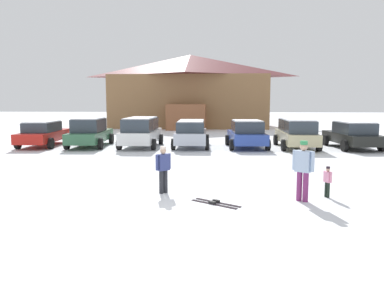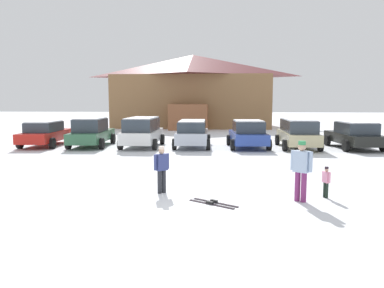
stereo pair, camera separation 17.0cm
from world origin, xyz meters
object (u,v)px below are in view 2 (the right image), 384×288
Objects in this scene: parked_beige_suv at (298,132)px; skier_teen_in_navy_coat at (162,167)px; parked_blue_hatchback at (248,134)px; skier_child_in_pink_snowsuit at (326,180)px; ski_lodge at (193,90)px; parked_white_suv at (142,131)px; pair_of_skis at (213,203)px; parked_black_sedan at (355,135)px; skier_adult_in_blue_parka at (301,168)px; parked_silver_wagon at (192,133)px; parked_red_sedan at (46,133)px; parked_green_coupe at (91,132)px.

parked_beige_suv is 3.40× the size of skier_teen_in_navy_coat.
parked_blue_hatchback is 4.71× the size of skier_child_in_pink_snowsuit.
parked_white_suv is at bearing -95.37° from ski_lodge.
ski_lodge reaches higher than pair_of_skis.
parked_black_sedan is 2.77× the size of skier_adult_in_blue_parka.
parked_silver_wagon is 4.87× the size of skier_child_in_pink_snowsuit.
ski_lodge is 11.63× the size of skier_teen_in_navy_coat.
parked_black_sedan is 5.18× the size of skier_child_in_pink_snowsuit.
pair_of_skis is (2.65, -30.49, -3.80)m from ski_lodge.
ski_lodge reaches higher than parked_blue_hatchback.
parked_red_sedan reaches higher than skier_child_in_pink_snowsuit.
parked_white_suv reaches higher than parked_red_sedan.
skier_adult_in_blue_parka is at bearing -87.30° from parked_blue_hatchback.
parked_white_suv is 12.82m from pair_of_skis.
parked_green_coupe is at bearing 133.62° from skier_child_in_pink_snowsuit.
parked_white_suv reaches higher than parked_blue_hatchback.
ski_lodge is at bearing 67.05° from parked_red_sedan.
parked_beige_suv reaches higher than skier_adult_in_blue_parka.
parked_green_coupe is at bearing -2.44° from parked_red_sedan.
pair_of_skis is (7.50, -12.07, -0.84)m from parked_green_coupe.
parked_beige_suv is at bearing 1.08° from parked_white_suv.
parked_white_suv is (6.01, -0.19, 0.16)m from parked_red_sedan.
parked_silver_wagon is 11.11m from skier_teen_in_navy_coat.
parked_blue_hatchback is at bearing -0.60° from parked_red_sedan.
ski_lodge is 18.33× the size of skier_child_in_pink_snowsuit.
ski_lodge is 3.36× the size of parked_red_sedan.
parked_black_sedan is 14.57m from skier_teen_in_navy_coat.
skier_child_in_pink_snowsuit is (10.69, -11.21, -0.36)m from parked_green_coupe.
skier_child_in_pink_snowsuit is at bearing -46.38° from parked_green_coupe.
skier_adult_in_blue_parka is (9.88, -11.67, 0.08)m from parked_green_coupe.
parked_red_sedan is at bearing -112.95° from ski_lodge.
parked_black_sedan is (6.07, 0.08, -0.02)m from parked_blue_hatchback.
parked_blue_hatchback is at bearing 81.37° from pair_of_skis.
ski_lodge is 3.89× the size of parked_blue_hatchback.
parked_beige_suv is (15.11, -0.01, 0.13)m from parked_red_sedan.
parked_black_sedan reaches higher than pair_of_skis.
skier_adult_in_blue_parka is at bearing -59.75° from parked_white_suv.
parked_beige_suv is (7.36, -18.31, -2.91)m from ski_lodge.
parked_beige_suv is at bearing 68.86° from pair_of_skis.
parked_red_sedan is 1.16× the size of parked_blue_hatchback.
parked_blue_hatchback is at bearing -1.93° from parked_silver_wagon.
parked_silver_wagon is 12.23m from skier_child_in_pink_snowsuit.
parked_beige_suv reaches higher than parked_red_sedan.
parked_green_coupe is 3.35× the size of skier_teen_in_navy_coat.
skier_child_in_pink_snowsuit is (5.84, -29.63, -3.32)m from ski_lodge.
skier_child_in_pink_snowsuit is at bearing 15.11° from pair_of_skis.
parked_silver_wagon is at bearing 0.99° from parked_green_coupe.
parked_black_sedan is at bearing 0.62° from parked_white_suv.
parked_beige_suv is at bearing 179.31° from parked_black_sedan.
pair_of_skis is (1.42, -12.18, -0.84)m from parked_silver_wagon.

